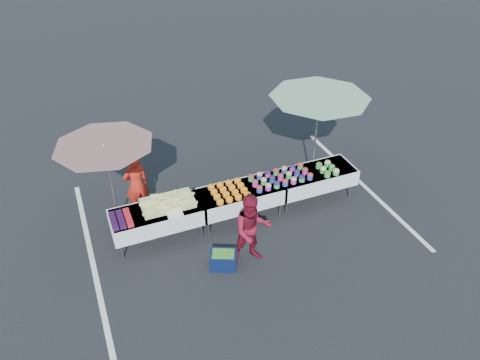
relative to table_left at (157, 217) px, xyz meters
name	(u,v)px	position (x,y,z in m)	size (l,w,h in m)	color
ground	(240,217)	(1.80, 0.00, -0.58)	(80.00, 80.00, 0.00)	black
stripe_left	(91,256)	(-1.40, 0.00, -0.58)	(0.10, 5.00, 0.00)	silver
stripe_right	(362,184)	(5.00, 0.00, -0.58)	(0.10, 5.00, 0.00)	silver
table_left	(157,217)	(0.00, 0.00, 0.00)	(1.86, 0.81, 0.75)	white
table_center	(240,196)	(1.80, 0.00, 0.00)	(1.86, 0.81, 0.75)	white
table_right	(314,177)	(3.60, 0.00, 0.00)	(1.86, 0.81, 0.75)	white
berry_punnets	(121,219)	(-0.71, -0.06, 0.21)	(0.40, 0.54, 0.08)	black
corn_pile	(168,202)	(0.26, 0.04, 0.26)	(1.16, 0.57, 0.26)	#BEC866
plastic_bags	(175,215)	(0.30, -0.30, 0.19)	(0.30, 0.25, 0.05)	white
carrot_bowls	(229,191)	(1.55, -0.01, 0.22)	(0.75, 0.69, 0.11)	orange
potato_cups	(281,177)	(2.75, 0.00, 0.25)	(1.34, 0.58, 0.16)	#2641B4
bean_baskets	(327,168)	(3.86, -0.10, 0.24)	(0.36, 0.50, 0.15)	green
vendor	(136,184)	(-0.18, 1.05, 0.16)	(0.54, 0.36, 1.49)	red
customer	(252,230)	(1.52, -1.27, 0.19)	(0.75, 0.58, 1.54)	maroon
umbrella_left	(105,152)	(-0.70, 0.80, 1.23)	(2.20, 2.20, 2.00)	black
umbrella_right	(319,105)	(3.91, 0.60, 1.47)	(2.79, 2.79, 2.27)	black
storage_bin	(223,260)	(0.94, -1.24, -0.41)	(0.62, 0.55, 0.33)	#0B1538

